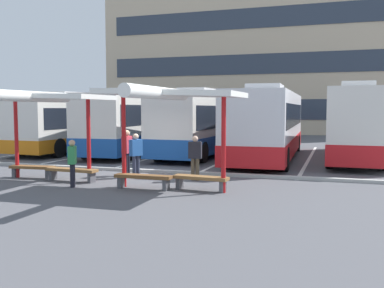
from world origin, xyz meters
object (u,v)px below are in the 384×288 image
at_px(bench_2, 143,178).
at_px(bench_3, 201,180).
at_px(coach_bus_4, 356,124).
at_px(waiting_passenger_3, 195,155).
at_px(coach_bus_3, 268,125).
at_px(bench_0, 32,169).
at_px(coach_bus_1, 139,123).
at_px(waiting_passenger_0, 127,149).
at_px(coach_bus_2, 206,125).
at_px(waiting_passenger_2, 136,152).
at_px(coach_bus_0, 80,124).
at_px(waiting_passenger_1, 72,160).
at_px(bench_1, 72,172).
at_px(waiting_shelter_0, 46,99).
at_px(waiting_shelter_1, 169,96).

distance_m(bench_2, bench_3, 1.83).
distance_m(coach_bus_4, waiting_passenger_3, 10.46).
height_order(coach_bus_3, bench_0, coach_bus_3).
bearing_deg(coach_bus_3, coach_bus_1, 170.93).
bearing_deg(bench_3, waiting_passenger_0, 150.10).
relative_size(coach_bus_2, waiting_passenger_2, 6.83).
height_order(coach_bus_1, bench_0, coach_bus_1).
height_order(waiting_passenger_2, waiting_passenger_3, waiting_passenger_2).
xyz_separation_m(coach_bus_0, bench_2, (8.92, -10.45, -1.27)).
distance_m(bench_2, waiting_passenger_2, 2.52).
bearing_deg(coach_bus_3, bench_2, -104.31).
relative_size(coach_bus_0, waiting_passenger_2, 6.49).
bearing_deg(coach_bus_3, coach_bus_2, 162.88).
bearing_deg(waiting_passenger_1, coach_bus_1, 104.45).
bearing_deg(waiting_passenger_2, bench_1, -139.00).
bearing_deg(waiting_passenger_1, coach_bus_3, 64.70).
xyz_separation_m(coach_bus_1, bench_0, (0.45, -10.20, -1.33)).
bearing_deg(waiting_shelter_0, coach_bus_0, 116.72).
relative_size(coach_bus_0, bench_1, 5.42).
bearing_deg(waiting_passenger_1, bench_0, 154.67).
bearing_deg(coach_bus_2, coach_bus_1, 178.40).
relative_size(waiting_shelter_1, waiting_passenger_0, 2.56).
height_order(waiting_shelter_1, waiting_passenger_0, waiting_shelter_1).
height_order(waiting_shelter_0, bench_0, waiting_shelter_0).
height_order(coach_bus_2, waiting_passenger_3, coach_bus_2).
height_order(waiting_shelter_0, waiting_shelter_1, waiting_shelter_1).
bearing_deg(waiting_passenger_3, coach_bus_0, 140.07).
bearing_deg(coach_bus_3, waiting_passenger_0, -119.79).
relative_size(waiting_shelter_0, bench_1, 2.21).
relative_size(coach_bus_0, waiting_shelter_0, 2.45).
distance_m(coach_bus_2, coach_bus_4, 7.84).
distance_m(waiting_passenger_1, waiting_passenger_3, 4.19).
xyz_separation_m(bench_0, waiting_passenger_2, (3.55, 1.33, 0.59)).
bearing_deg(coach_bus_1, coach_bus_3, -9.07).
relative_size(bench_3, waiting_passenger_1, 1.17).
height_order(waiting_shelter_0, bench_3, waiting_shelter_0).
height_order(coach_bus_2, bench_2, coach_bus_2).
distance_m(bench_1, waiting_passenger_1, 1.32).
xyz_separation_m(waiting_shelter_0, bench_0, (-0.90, 0.30, -2.55)).
xyz_separation_m(bench_2, waiting_passenger_2, (-1.25, 2.11, 0.59)).
bearing_deg(waiting_passenger_0, waiting_passenger_2, -27.54).
relative_size(coach_bus_2, waiting_shelter_0, 2.58).
height_order(bench_1, bench_3, same).
height_order(waiting_shelter_1, waiting_passenger_3, waiting_shelter_1).
relative_size(coach_bus_3, waiting_shelter_0, 2.84).
bearing_deg(bench_1, waiting_shelter_0, -172.51).
relative_size(coach_bus_2, bench_2, 5.94).
height_order(bench_1, waiting_passenger_0, waiting_passenger_0).
distance_m(coach_bus_3, bench_1, 10.75).
bearing_deg(coach_bus_4, waiting_passenger_3, -122.76).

